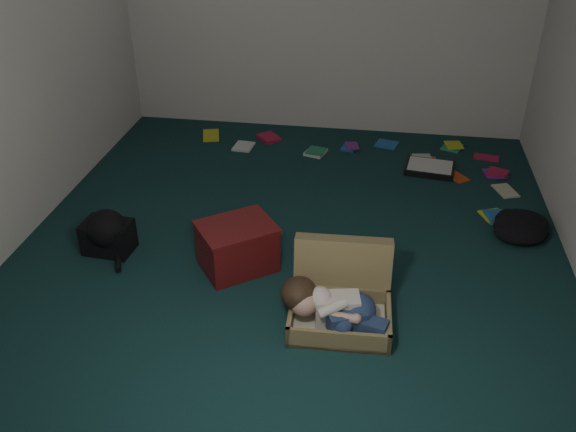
# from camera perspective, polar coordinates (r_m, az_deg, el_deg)

# --- Properties ---
(floor) EXTENTS (4.50, 4.50, 0.00)m
(floor) POSITION_cam_1_polar(r_m,az_deg,el_deg) (4.54, 0.29, -2.80)
(floor) COLOR #102D2E
(floor) RESTS_ON ground
(wall_back) EXTENTS (4.50, 0.00, 4.50)m
(wall_back) POSITION_cam_1_polar(r_m,az_deg,el_deg) (6.12, 3.68, 19.54)
(wall_back) COLOR silver
(wall_back) RESTS_ON ground
(wall_front) EXTENTS (4.50, 0.00, 4.50)m
(wall_front) POSITION_cam_1_polar(r_m,az_deg,el_deg) (2.00, -9.39, -7.72)
(wall_front) COLOR silver
(wall_front) RESTS_ON ground
(wall_left) EXTENTS (0.00, 4.50, 4.50)m
(wall_left) POSITION_cam_1_polar(r_m,az_deg,el_deg) (4.68, -25.38, 12.96)
(wall_left) COLOR silver
(wall_left) RESTS_ON ground
(suitcase) EXTENTS (0.64, 0.63, 0.46)m
(suitcase) POSITION_cam_1_polar(r_m,az_deg,el_deg) (3.85, 4.97, -7.53)
(suitcase) COLOR olive
(suitcase) RESTS_ON floor
(person) EXTENTS (0.68, 0.32, 0.28)m
(person) POSITION_cam_1_polar(r_m,az_deg,el_deg) (3.71, 4.23, -8.51)
(person) COLOR silver
(person) RESTS_ON suitcase
(maroon_bin) EXTENTS (0.64, 0.61, 0.35)m
(maroon_bin) POSITION_cam_1_polar(r_m,az_deg,el_deg) (4.24, -4.75, -2.85)
(maroon_bin) COLOR #571112
(maroon_bin) RESTS_ON floor
(backpack) EXTENTS (0.46, 0.38, 0.26)m
(backpack) POSITION_cam_1_polar(r_m,az_deg,el_deg) (4.61, -16.50, -1.78)
(backpack) COLOR black
(backpack) RESTS_ON floor
(clothing_pile) EXTENTS (0.56, 0.50, 0.15)m
(clothing_pile) POSITION_cam_1_polar(r_m,az_deg,el_deg) (4.97, 20.88, -0.79)
(clothing_pile) COLOR black
(clothing_pile) RESTS_ON floor
(paper_tray) EXTENTS (0.47, 0.38, 0.06)m
(paper_tray) POSITION_cam_1_polar(r_m,az_deg,el_deg) (5.72, 13.13, 4.39)
(paper_tray) COLOR black
(paper_tray) RESTS_ON floor
(book_scatter) EXTENTS (2.99, 1.54, 0.02)m
(book_scatter) POSITION_cam_1_polar(r_m,az_deg,el_deg) (5.80, 9.84, 4.94)
(book_scatter) COLOR #CCD325
(book_scatter) RESTS_ON floor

